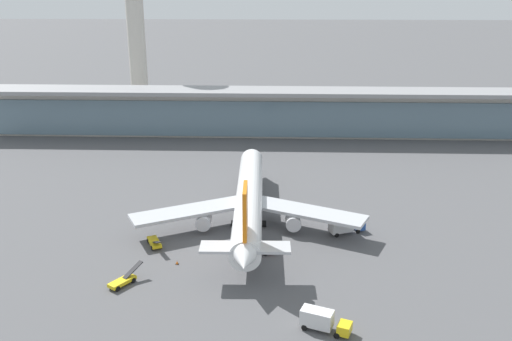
# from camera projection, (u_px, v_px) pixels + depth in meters

# --- Properties ---
(ground_plane) EXTENTS (1200.00, 1200.00, 0.00)m
(ground_plane) POSITION_uv_depth(u_px,v_px,m) (253.00, 232.00, 111.86)
(ground_plane) COLOR #515154
(airliner_on_stand) EXTENTS (47.16, 61.22, 16.33)m
(airliner_on_stand) POSITION_uv_depth(u_px,v_px,m) (249.00, 200.00, 113.99)
(airliner_on_stand) COLOR white
(airliner_on_stand) RESTS_ON ground
(service_truck_near_nose_red) EXTENTS (3.29, 2.64, 2.05)m
(service_truck_near_nose_red) POSITION_uv_depth(u_px,v_px,m) (269.00, 249.00, 102.83)
(service_truck_near_nose_red) COLOR #B21E1E
(service_truck_near_nose_red) RESTS_ON ground
(service_truck_under_wing_yellow) EXTENTS (5.02, 6.34, 2.70)m
(service_truck_under_wing_yellow) POSITION_uv_depth(u_px,v_px,m) (123.00, 281.00, 92.25)
(service_truck_under_wing_yellow) COLOR yellow
(service_truck_under_wing_yellow) RESTS_ON ground
(service_truck_mid_apron_blue) EXTENTS (7.62, 4.99, 3.10)m
(service_truck_mid_apron_blue) POSITION_uv_depth(u_px,v_px,m) (345.00, 226.00, 110.62)
(service_truck_mid_apron_blue) COLOR #234C9E
(service_truck_mid_apron_blue) RESTS_ON ground
(service_truck_by_tail_yellow) EXTENTS (4.16, 6.72, 2.70)m
(service_truck_by_tail_yellow) POSITION_uv_depth(u_px,v_px,m) (155.00, 242.00, 105.58)
(service_truck_by_tail_yellow) COLOR yellow
(service_truck_by_tail_yellow) RESTS_ON ground
(service_truck_on_taxiway_yellow) EXTENTS (7.64, 4.80, 3.10)m
(service_truck_on_taxiway_yellow) POSITION_uv_depth(u_px,v_px,m) (322.00, 320.00, 80.09)
(service_truck_on_taxiway_yellow) COLOR yellow
(service_truck_on_taxiway_yellow) RESTS_ON ground
(terminal_building) EXTENTS (183.60, 12.80, 15.20)m
(terminal_building) POSITION_uv_depth(u_px,v_px,m) (262.00, 112.00, 177.61)
(terminal_building) COLOR beige
(terminal_building) RESTS_ON ground
(control_tower) EXTENTS (12.00, 12.00, 67.22)m
(control_tower) POSITION_uv_depth(u_px,v_px,m) (135.00, 11.00, 200.24)
(control_tower) COLOR beige
(control_tower) RESTS_ON ground
(safety_cone_alpha) EXTENTS (0.62, 0.62, 0.70)m
(safety_cone_alpha) POSITION_uv_depth(u_px,v_px,m) (177.00, 262.00, 99.12)
(safety_cone_alpha) COLOR orange
(safety_cone_alpha) RESTS_ON ground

